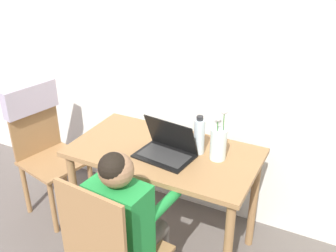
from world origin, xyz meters
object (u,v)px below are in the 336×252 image
(laptop, at_px, (167,147))
(flower_vase, at_px, (218,142))
(person_seated, at_px, (126,218))
(water_bottle, at_px, (199,136))
(chair_spare, at_px, (41,131))

(laptop, distance_m, flower_vase, 0.30)
(flower_vase, bearing_deg, person_seated, -113.14)
(water_bottle, bearing_deg, laptop, -145.71)
(chair_spare, bearing_deg, laptop, -78.38)
(person_seated, bearing_deg, flower_vase, -107.65)
(chair_spare, relative_size, flower_vase, 3.02)
(chair_spare, relative_size, water_bottle, 4.05)
(laptop, relative_size, flower_vase, 1.10)
(laptop, xyz_separation_m, flower_vase, (0.28, 0.10, 0.06))
(laptop, height_order, flower_vase, flower_vase)
(chair_spare, relative_size, laptop, 2.75)
(laptop, bearing_deg, person_seated, -80.06)
(laptop, distance_m, water_bottle, 0.20)
(person_seated, relative_size, laptop, 2.97)
(person_seated, distance_m, laptop, 0.52)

